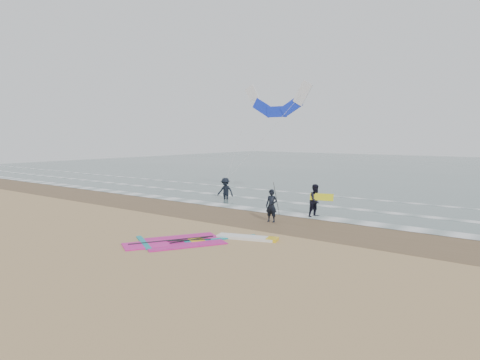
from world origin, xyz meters
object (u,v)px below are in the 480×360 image
Objects in this scene: person_standing at (271,206)px; windsurf_rig at (200,241)px; person_walking at (316,201)px; surf_kite at (277,103)px; person_wading at (225,186)px.

windsurf_rig is at bearing -99.88° from person_standing.
surf_kite is (-6.08, 5.52, 5.99)m from person_walking.
windsurf_rig is at bearing -66.40° from person_wading.
surf_kite is (-4.88, 8.24, 6.04)m from person_standing.
person_wading is 0.27× the size of surf_kite.
windsurf_rig is 12.10m from person_wading.
surf_kite is at bearing 113.24° from person_standing.
person_walking is 0.26× the size of surf_kite.
person_standing is 0.25× the size of surf_kite.
person_wading is at bearing 138.39° from person_standing.
windsurf_rig is at bearing -71.16° from surf_kite.
person_standing is 11.32m from surf_kite.
person_standing is (0.24, 5.35, 0.84)m from windsurf_rig.
person_standing is at bearing 87.48° from windsurf_rig.
person_walking is at bearing 79.87° from windsurf_rig.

